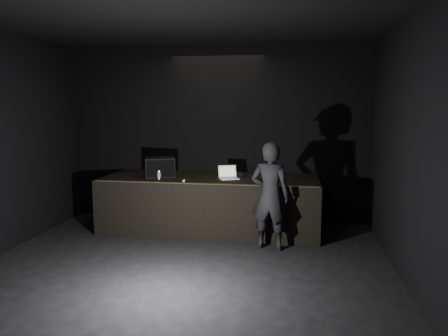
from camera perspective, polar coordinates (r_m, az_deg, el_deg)
ground at (r=5.88m, az=-6.96°, el=-15.22°), size 7.00×7.00×0.00m
room_walls at (r=5.41m, az=-7.32°, el=4.88°), size 6.10×7.10×3.52m
stage_riser at (r=8.26m, az=-1.76°, el=-4.63°), size 4.00×1.50×1.00m
riser_lip at (r=7.47m, az=-2.80°, el=-2.03°), size 3.92×0.10×0.01m
stage_monitor at (r=8.24m, az=-8.35°, el=0.08°), size 0.64×0.55×0.36m
cable at (r=8.59m, az=-10.99°, el=-0.82°), size 0.86×0.20×0.02m
laptop at (r=8.00m, az=0.58°, el=-0.95°), size 0.43×0.41×0.23m
beer_can at (r=8.00m, az=-8.48°, el=-0.87°), size 0.07×0.07×0.17m
plastic_cup at (r=8.09m, az=2.14°, el=-0.91°), size 0.08×0.08×0.11m
wii_remote at (r=7.72m, az=-5.23°, el=-1.65°), size 0.06×0.17×0.03m
person at (r=7.11m, az=6.07°, el=-3.62°), size 0.71×0.53×1.76m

